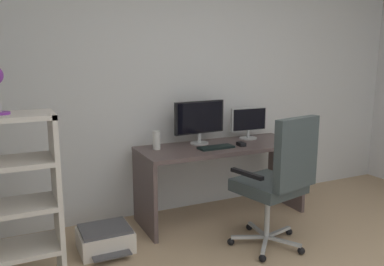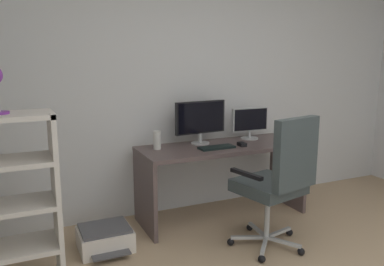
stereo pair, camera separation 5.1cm
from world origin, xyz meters
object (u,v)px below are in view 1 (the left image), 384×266
object	(u,v)px
printer	(105,239)
desktop_speaker	(156,140)
keyboard	(216,147)
monitor_main	(200,119)
monitor_secondary	(249,121)
office_chair	(279,177)
desk	(222,163)
computer_mouse	(241,144)

from	to	relation	value
printer	desktop_speaker	bearing A→B (deg)	28.49
keyboard	printer	distance (m)	1.26
monitor_main	desktop_speaker	xyz separation A→B (m)	(-0.46, -0.05, -0.16)
monitor_main	monitor_secondary	xyz separation A→B (m)	(0.56, 0.00, -0.06)
keyboard	desktop_speaker	distance (m)	0.55
desktop_speaker	office_chair	distance (m)	1.16
desktop_speaker	desk	bearing A→B (deg)	-9.41
computer_mouse	office_chair	distance (m)	0.71
monitor_main	keyboard	bearing A→B (deg)	-79.01
desk	monitor_main	bearing A→B (deg)	137.29
keyboard	monitor_secondary	bearing A→B (deg)	24.38
monitor_main	computer_mouse	bearing A→B (deg)	-39.38
monitor_main	printer	size ratio (longest dim) A/B	1.20
desk	monitor_secondary	xyz separation A→B (m)	(0.40, 0.15, 0.36)
monitor_secondary	keyboard	bearing A→B (deg)	-154.35
desktop_speaker	office_chair	xyz separation A→B (m)	(0.69, -0.91, -0.19)
desk	monitor_main	xyz separation A→B (m)	(-0.16, 0.15, 0.42)
computer_mouse	monitor_main	bearing A→B (deg)	144.56
monitor_main	desktop_speaker	bearing A→B (deg)	-174.15
desktop_speaker	printer	world-z (taller)	desktop_speaker
monitor_secondary	desktop_speaker	distance (m)	1.03
monitor_main	monitor_secondary	world-z (taller)	monitor_main
office_chair	printer	distance (m)	1.49
desktop_speaker	computer_mouse	bearing A→B (deg)	-15.13
monitor_secondary	office_chair	size ratio (longest dim) A/B	0.36
monitor_main	computer_mouse	xyz separation A→B (m)	(0.31, -0.26, -0.23)
desk	monitor_main	size ratio (longest dim) A/B	3.02
monitor_secondary	computer_mouse	size ratio (longest dim) A/B	4.05
keyboard	monitor_main	bearing A→B (deg)	99.72
monitor_main	office_chair	size ratio (longest dim) A/B	0.48
desk	printer	size ratio (longest dim) A/B	3.61
monitor_main	desktop_speaker	world-z (taller)	monitor_main
monitor_main	monitor_secondary	bearing A→B (deg)	0.01
desk	monitor_main	distance (m)	0.48
monitor_secondary	desktop_speaker	xyz separation A→B (m)	(-1.03, -0.05, -0.10)
monitor_main	printer	world-z (taller)	monitor_main
monitor_main	desk	bearing A→B (deg)	-42.71
computer_mouse	desk	bearing A→B (deg)	148.61
monitor_secondary	computer_mouse	xyz separation A→B (m)	(-0.25, -0.26, -0.17)
desk	computer_mouse	distance (m)	0.27
keyboard	printer	world-z (taller)	keyboard
keyboard	office_chair	xyz separation A→B (m)	(0.18, -0.71, -0.11)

